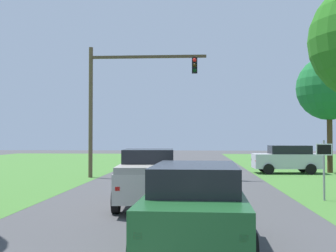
{
  "coord_description": "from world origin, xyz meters",
  "views": [
    {
      "loc": [
        0.94,
        -4.13,
        2.4
      ],
      "look_at": [
        -0.47,
        18.35,
        2.97
      ],
      "focal_mm": 45.73,
      "sensor_mm": 36.0,
      "label": 1
    }
  ],
  "objects_px": {
    "red_suv_near": "(195,204)",
    "keep_moving_sign": "(324,162)",
    "traffic_light": "(120,92)",
    "pickup_truck_lead": "(149,177)",
    "crossing_suv_far": "(287,159)",
    "oak_tree_right": "(329,88)"
  },
  "relations": [
    {
      "from": "pickup_truck_lead",
      "to": "keep_moving_sign",
      "type": "xyz_separation_m",
      "value": [
        6.47,
        1.55,
        0.46
      ]
    },
    {
      "from": "keep_moving_sign",
      "to": "crossing_suv_far",
      "type": "bearing_deg",
      "value": 84.4
    },
    {
      "from": "pickup_truck_lead",
      "to": "crossing_suv_far",
      "type": "distance_m",
      "value": 15.67
    },
    {
      "from": "pickup_truck_lead",
      "to": "oak_tree_right",
      "type": "height_order",
      "value": "oak_tree_right"
    },
    {
      "from": "traffic_light",
      "to": "crossing_suv_far",
      "type": "bearing_deg",
      "value": 19.25
    },
    {
      "from": "traffic_light",
      "to": "oak_tree_right",
      "type": "bearing_deg",
      "value": 17.77
    },
    {
      "from": "red_suv_near",
      "to": "keep_moving_sign",
      "type": "height_order",
      "value": "keep_moving_sign"
    },
    {
      "from": "red_suv_near",
      "to": "keep_moving_sign",
      "type": "bearing_deg",
      "value": 56.35
    },
    {
      "from": "keep_moving_sign",
      "to": "crossing_suv_far",
      "type": "xyz_separation_m",
      "value": [
        1.19,
        12.12,
        -0.5
      ]
    },
    {
      "from": "keep_moving_sign",
      "to": "oak_tree_right",
      "type": "distance_m",
      "value": 14.08
    },
    {
      "from": "pickup_truck_lead",
      "to": "crossing_suv_far",
      "type": "height_order",
      "value": "pickup_truck_lead"
    },
    {
      "from": "red_suv_near",
      "to": "oak_tree_right",
      "type": "relative_size",
      "value": 0.63
    },
    {
      "from": "red_suv_near",
      "to": "pickup_truck_lead",
      "type": "xyz_separation_m",
      "value": [
        -1.61,
        5.74,
        0.05
      ]
    },
    {
      "from": "red_suv_near",
      "to": "keep_moving_sign",
      "type": "relative_size",
      "value": 2.17
    },
    {
      "from": "red_suv_near",
      "to": "traffic_light",
      "type": "xyz_separation_m",
      "value": [
        -4.41,
        15.77,
        4.1
      ]
    },
    {
      "from": "traffic_light",
      "to": "keep_moving_sign",
      "type": "bearing_deg",
      "value": -42.46
    },
    {
      "from": "oak_tree_right",
      "to": "crossing_suv_far",
      "type": "height_order",
      "value": "oak_tree_right"
    },
    {
      "from": "oak_tree_right",
      "to": "crossing_suv_far",
      "type": "bearing_deg",
      "value": -167.6
    },
    {
      "from": "pickup_truck_lead",
      "to": "keep_moving_sign",
      "type": "height_order",
      "value": "keep_moving_sign"
    },
    {
      "from": "pickup_truck_lead",
      "to": "oak_tree_right",
      "type": "distance_m",
      "value": 18.44
    },
    {
      "from": "traffic_light",
      "to": "keep_moving_sign",
      "type": "xyz_separation_m",
      "value": [
        9.26,
        -8.47,
        -3.6
      ]
    },
    {
      "from": "pickup_truck_lead",
      "to": "traffic_light",
      "type": "bearing_deg",
      "value": 105.58
    }
  ]
}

